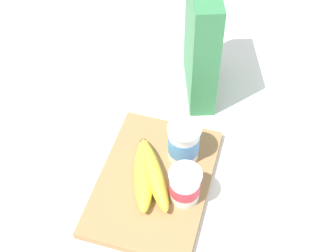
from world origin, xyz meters
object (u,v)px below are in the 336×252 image
(cutting_board, at_px, (154,181))
(yogurt_cup_back, at_px, (185,185))
(cereal_box, at_px, (201,42))
(banana_bunch, at_px, (149,175))
(yogurt_cup_front, at_px, (184,142))

(cutting_board, distance_m, yogurt_cup_back, 0.09)
(cutting_board, relative_size, yogurt_cup_back, 3.99)
(cereal_box, xyz_separation_m, yogurt_cup_back, (0.33, 0.05, -0.09))
(cutting_board, relative_size, banana_bunch, 1.78)
(cutting_board, xyz_separation_m, yogurt_cup_front, (-0.08, 0.04, 0.06))
(banana_bunch, bearing_deg, yogurt_cup_front, 147.12)
(cereal_box, bearing_deg, banana_bunch, 155.08)
(yogurt_cup_back, bearing_deg, cereal_box, -171.66)
(cereal_box, xyz_separation_m, banana_bunch, (0.31, -0.03, -0.11))
(cutting_board, relative_size, cereal_box, 1.10)
(cereal_box, distance_m, banana_bunch, 0.33)
(cutting_board, height_order, banana_bunch, banana_bunch)
(cereal_box, bearing_deg, yogurt_cup_back, 169.33)
(cutting_board, bearing_deg, yogurt_cup_front, 150.88)
(yogurt_cup_back, distance_m, banana_bunch, 0.09)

